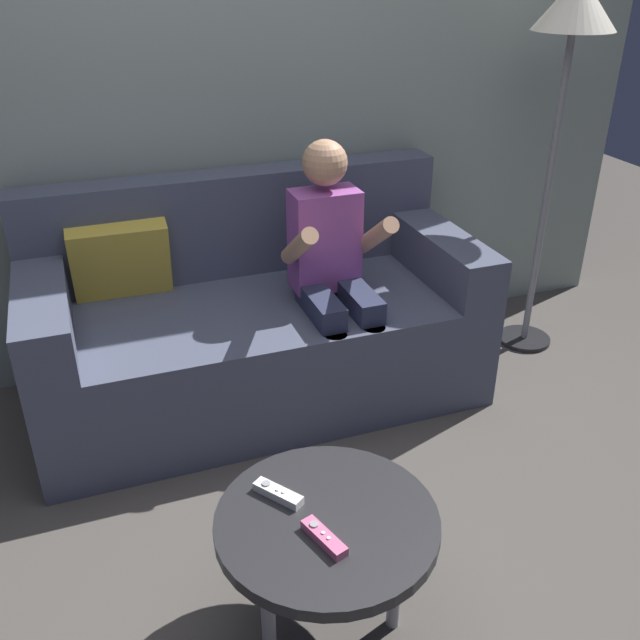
{
  "coord_description": "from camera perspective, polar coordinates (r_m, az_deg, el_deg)",
  "views": [
    {
      "loc": [
        -0.53,
        -1.33,
        1.66
      ],
      "look_at": [
        0.14,
        0.5,
        0.62
      ],
      "focal_mm": 39.39,
      "sensor_mm": 36.0,
      "label": 1
    }
  ],
  "objects": [
    {
      "name": "couch",
      "position": [
        2.84,
        -5.4,
        -0.26
      ],
      "size": [
        1.73,
        0.8,
        0.86
      ],
      "color": "#474C60",
      "rests_on": "ground"
    },
    {
      "name": "ground_plane",
      "position": [
        2.19,
        1.07,
        -21.07
      ],
      "size": [
        8.06,
        8.06,
        0.0
      ],
      "primitive_type": "plane",
      "color": "#4C4742"
    },
    {
      "name": "game_remote_white_near_edge",
      "position": [
        1.86,
        -3.44,
        -13.87
      ],
      "size": [
        0.11,
        0.13,
        0.03
      ],
      "color": "white",
      "rests_on": "coffee_table"
    },
    {
      "name": "wall_back",
      "position": [
        2.9,
        -10.01,
        19.7
      ],
      "size": [
        4.03,
        0.05,
        2.5
      ],
      "primitive_type": "cube",
      "color": "gray",
      "rests_on": "ground"
    },
    {
      "name": "game_remote_pink_center",
      "position": [
        1.74,
        0.32,
        -17.26
      ],
      "size": [
        0.08,
        0.14,
        0.03
      ],
      "color": "pink",
      "rests_on": "coffee_table"
    },
    {
      "name": "coffee_table",
      "position": [
        1.84,
        0.53,
        -16.6
      ],
      "size": [
        0.56,
        0.56,
        0.4
      ],
      "color": "#232326",
      "rests_on": "ground"
    },
    {
      "name": "floor_lamp",
      "position": [
        3.06,
        19.78,
        20.98
      ],
      "size": [
        0.32,
        0.32,
        1.57
      ],
      "color": "black",
      "rests_on": "ground"
    },
    {
      "name": "person_seated_on_couch",
      "position": [
        2.63,
        1.09,
        4.35
      ],
      "size": [
        0.36,
        0.44,
        1.05
      ],
      "color": "#282D47",
      "rests_on": "ground"
    }
  ]
}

